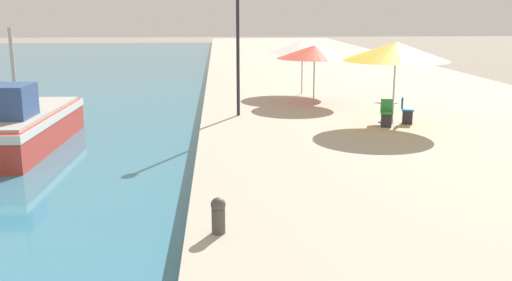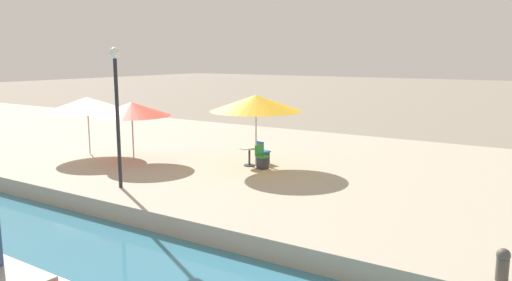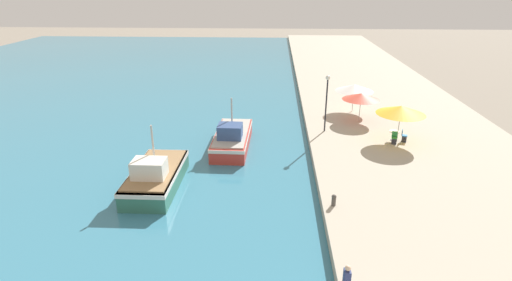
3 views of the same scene
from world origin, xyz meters
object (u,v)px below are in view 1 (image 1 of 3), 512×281
Objects in this scene: cafe_umbrella_striped at (302,46)px; mooring_bollard at (218,214)px; cafe_chair_right at (407,114)px; cafe_table at (386,107)px; cafe_chair_left at (386,117)px; lamppost at (238,31)px; cafe_umbrella_white at (315,52)px; fishing_boat_mid at (17,125)px; cafe_umbrella_pink at (396,51)px.

cafe_umbrella_striped reaches higher than mooring_bollard.
cafe_table is at bearing -90.00° from cafe_chair_right.
cafe_umbrella_striped is 3.80× the size of cafe_chair_left.
cafe_chair_right is 1.39× the size of mooring_bollard.
cafe_umbrella_white is at bearing 41.10° from lamppost.
cafe_umbrella_striped is at bearing 38.15° from fishing_boat_mid.
cafe_table is at bearing 59.16° from mooring_bollard.
fishing_boat_mid is 13.21m from cafe_umbrella_striped.
mooring_bollard is at bearing -105.84° from cafe_umbrella_white.
lamppost is (-5.75, 1.95, 2.77)m from cafe_chair_right.
cafe_table is 11.37m from mooring_bollard.
lamppost is (-5.06, 1.73, 2.56)m from cafe_table.
cafe_umbrella_white is 5.84m from cafe_chair_left.
cafe_umbrella_striped is 5.29× the size of mooring_bollard.
cafe_table is 0.88× the size of cafe_chair_left.
cafe_umbrella_white is at bearing 27.64° from fishing_boat_mid.
lamppost reaches higher than mooring_bollard.
lamppost reaches higher than cafe_umbrella_white.
cafe_umbrella_pink is at bearing -74.32° from cafe_umbrella_striped.
cafe_umbrella_pink reaches higher than cafe_umbrella_white.
cafe_umbrella_striped is (-0.13, 2.59, 0.08)m from cafe_umbrella_white.
cafe_umbrella_pink is at bearing -111.66° from cafe_chair_left.
fishing_boat_mid is 12.33m from cafe_table.
cafe_chair_left is (1.58, -5.32, -1.81)m from cafe_umbrella_white.
fishing_boat_mid is 10.42× the size of mooring_bollard.
cafe_umbrella_pink is 5.50× the size of mooring_bollard.
cafe_chair_right is 11.56m from mooring_bollard.
cafe_table is at bearing -75.39° from cafe_umbrella_striped.
cafe_umbrella_striped reaches higher than cafe_table.
mooring_bollard is at bearing -16.95° from cafe_chair_right.
mooring_bollard is at bearing -120.84° from cafe_table.
cafe_chair_left is at bearing 0.86° from fishing_boat_mid.
fishing_boat_mid is at bearing 125.36° from mooring_bollard.
cafe_umbrella_pink reaches higher than mooring_bollard.
lamppost reaches higher than fishing_boat_mid.
cafe_table is 0.75m from cafe_chair_right.
cafe_umbrella_pink reaches higher than cafe_table.
cafe_umbrella_white is 4.49m from lamppost.
fishing_boat_mid reaches higher than cafe_umbrella_white.
mooring_bollard is at bearing -122.17° from cafe_umbrella_pink.
cafe_chair_left is (-0.37, -0.52, -2.15)m from cafe_umbrella_pink.
cafe_table is at bearing -69.27° from cafe_umbrella_white.
cafe_chair_right is (2.44, -4.84, -1.81)m from cafe_umbrella_white.
fishing_boat_mid reaches higher than cafe_table.
fishing_boat_mid is 11.95m from cafe_umbrella_white.
cafe_chair_left is 0.99m from cafe_chair_right.
cafe_chair_left is 6.12m from lamppost.
lamppost is (-4.89, 2.43, 2.77)m from cafe_chair_left.
fishing_boat_mid is at bearing -161.92° from lamppost.
cafe_chair_right is 0.20× the size of lamppost.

